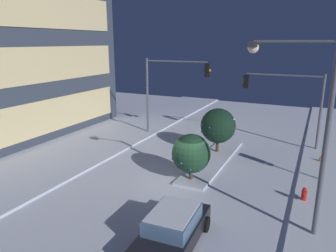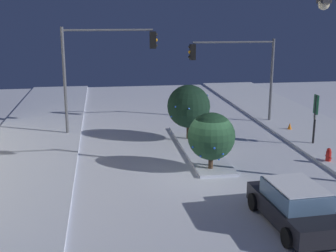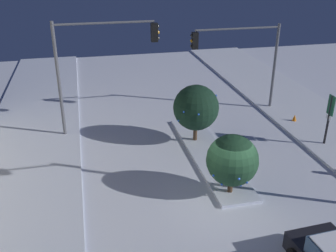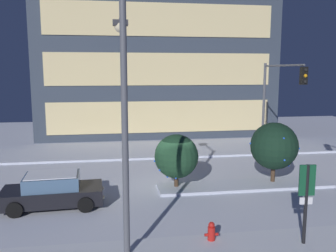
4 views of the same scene
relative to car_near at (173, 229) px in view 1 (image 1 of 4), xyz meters
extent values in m
plane|color=silver|center=(5.32, 1.92, -0.71)|extent=(52.00, 52.00, 0.00)
cube|color=silver|center=(5.32, 10.41, -0.64)|extent=(52.00, 5.20, 0.14)
cube|color=silver|center=(9.33, 1.37, -0.64)|extent=(9.00, 1.80, 0.14)
cube|color=#F9E09E|center=(6.78, 14.66, 1.30)|extent=(19.02, 0.10, 2.68)
cube|color=#F9E09E|center=(6.78, 14.66, 5.33)|extent=(19.02, 0.10, 2.68)
cube|color=#F9E09E|center=(6.78, 14.66, 9.36)|extent=(19.02, 0.10, 2.68)
cube|color=black|center=(0.00, 0.00, -0.18)|extent=(4.36, 2.08, 0.66)
cube|color=slate|center=(0.00, 0.00, 0.43)|extent=(2.39, 1.79, 0.60)
cube|color=white|center=(0.00, 0.00, 0.76)|extent=(2.21, 1.67, 0.04)
sphere|color=#F9E5B2|center=(2.11, 0.75, -0.21)|extent=(0.16, 0.16, 0.16)
sphere|color=#F9E5B2|center=(2.18, -0.52, -0.21)|extent=(0.16, 0.16, 0.16)
cylinder|color=black|center=(1.35, 1.00, -0.38)|extent=(0.67, 0.25, 0.66)
cylinder|color=black|center=(1.45, -0.85, -0.38)|extent=(0.67, 0.25, 0.66)
cylinder|color=#565960|center=(14.71, -4.77, 2.08)|extent=(0.18, 0.18, 5.58)
cylinder|color=#565960|center=(14.71, -2.07, 4.67)|extent=(0.12, 5.40, 0.12)
cube|color=black|center=(14.71, 0.63, 4.07)|extent=(0.32, 0.36, 1.00)
sphere|color=black|center=(14.71, 0.82, 4.39)|extent=(0.20, 0.20, 0.20)
sphere|color=orange|center=(14.71, 0.82, 4.07)|extent=(0.20, 0.20, 0.20)
sphere|color=black|center=(14.71, 0.82, 3.75)|extent=(0.20, 0.20, 0.20)
cylinder|color=#565960|center=(13.34, 8.61, 2.51)|extent=(0.18, 0.18, 6.44)
cylinder|color=#565960|center=(13.34, 5.98, 5.53)|extent=(0.12, 5.27, 0.12)
cube|color=black|center=(13.34, 3.34, 4.93)|extent=(0.32, 0.36, 1.00)
sphere|color=black|center=(13.34, 3.15, 5.25)|extent=(0.20, 0.20, 0.20)
sphere|color=orange|center=(13.34, 3.15, 4.93)|extent=(0.20, 0.20, 0.20)
sphere|color=black|center=(13.34, 3.15, 4.61)|extent=(0.20, 0.20, 0.20)
cylinder|color=#565960|center=(3.02, -4.97, 3.24)|extent=(0.20, 0.20, 7.90)
cylinder|color=#565960|center=(3.02, -3.49, 7.04)|extent=(0.10, 2.95, 0.10)
cube|color=#333338|center=(3.03, -2.01, 6.94)|extent=(0.56, 0.36, 0.20)
sphere|color=#F9E5B2|center=(3.03, -2.01, 6.81)|extent=(0.44, 0.44, 0.44)
cylinder|color=red|center=(5.94, -4.42, -0.40)|extent=(0.26, 0.26, 0.62)
sphere|color=red|center=(5.94, -4.42, -0.02)|extent=(0.22, 0.22, 0.22)
cylinder|color=red|center=(5.76, -4.42, -0.37)|extent=(0.12, 0.10, 0.10)
cylinder|color=red|center=(6.12, -4.42, -0.37)|extent=(0.12, 0.10, 0.10)
cylinder|color=black|center=(8.96, -5.11, 0.72)|extent=(0.12, 0.12, 2.87)
cube|color=#144C2D|center=(8.96, -5.11, 1.63)|extent=(0.55, 0.10, 1.05)
cube|color=white|center=(8.96, -5.11, 0.93)|extent=(0.44, 0.08, 0.24)
cylinder|color=#473323|center=(10.94, 1.60, -0.21)|extent=(0.22, 0.22, 1.00)
sphere|color=black|center=(10.94, 1.60, 1.34)|extent=(2.45, 2.45, 2.45)
sphere|color=blue|center=(10.11, 2.51, 1.50)|extent=(0.10, 0.10, 0.10)
sphere|color=blue|center=(9.73, 1.83, 1.46)|extent=(0.10, 0.10, 0.10)
sphere|color=blue|center=(11.97, 1.62, 2.03)|extent=(0.10, 0.10, 0.10)
sphere|color=blue|center=(10.98, 0.46, 0.85)|extent=(0.10, 0.10, 0.10)
sphere|color=blue|center=(10.52, 2.67, 0.86)|extent=(0.10, 0.10, 0.10)
sphere|color=blue|center=(11.58, 1.18, 0.36)|extent=(0.10, 0.10, 0.10)
sphere|color=blue|center=(10.91, 0.52, 1.94)|extent=(0.10, 0.10, 0.10)
sphere|color=blue|center=(12.10, 1.17, 1.25)|extent=(0.10, 0.10, 0.10)
cylinder|color=#473323|center=(5.77, 1.56, -0.33)|extent=(0.22, 0.22, 0.75)
sphere|color=#1E4228|center=(5.77, 1.56, 0.98)|extent=(2.21, 2.21, 2.21)
sphere|color=blue|center=(5.65, 1.02, 0.01)|extent=(0.10, 0.10, 0.10)
sphere|color=blue|center=(4.69, 1.69, 0.74)|extent=(0.10, 0.10, 0.10)
sphere|color=blue|center=(5.28, 1.31, 0.02)|extent=(0.10, 0.10, 0.10)
sphere|color=blue|center=(6.45, 2.32, 0.52)|extent=(0.10, 0.10, 0.10)
sphere|color=blue|center=(5.32, 2.52, 0.64)|extent=(0.10, 0.10, 0.10)
sphere|color=blue|center=(4.88, 1.23, 0.39)|extent=(0.10, 0.10, 0.10)
sphere|color=blue|center=(6.29, 1.96, 0.08)|extent=(0.10, 0.10, 0.10)
sphere|color=blue|center=(5.23, 2.17, 0.23)|extent=(0.10, 0.10, 0.10)
cone|color=orange|center=(12.09, -5.09, -0.44)|extent=(0.36, 0.36, 0.55)
camera|label=1|loc=(-9.77, -4.52, 7.04)|focal=33.67mm
camera|label=2|loc=(-13.48, 6.51, 6.48)|focal=47.69mm
camera|label=3|loc=(-7.33, 7.31, 8.96)|focal=41.23mm
camera|label=4|loc=(2.67, -15.83, 5.21)|focal=38.81mm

